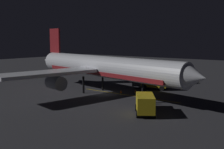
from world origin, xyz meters
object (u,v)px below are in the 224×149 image
object	(u,v)px
ground_crew_worker	(143,98)
traffic_cone_near_left	(135,92)
airliner	(100,67)
baggage_truck	(145,103)
catering_truck	(151,82)
traffic_cone_near_right	(121,92)

from	to	relation	value
ground_crew_worker	traffic_cone_near_left	distance (m)	8.64
traffic_cone_near_left	airliner	bearing A→B (deg)	-49.82
baggage_truck	catering_truck	world-z (taller)	catering_truck
catering_truck	ground_crew_worker	xyz separation A→B (m)	(11.67, 5.48, -0.41)
baggage_truck	traffic_cone_near_left	distance (m)	13.33
traffic_cone_near_right	catering_truck	bearing A→B (deg)	163.19
catering_truck	ground_crew_worker	size ratio (longest dim) A/B	3.89
airliner	catering_truck	bearing A→B (deg)	152.12
traffic_cone_near_right	airliner	bearing A→B (deg)	-50.74
airliner	ground_crew_worker	world-z (taller)	airliner
catering_truck	traffic_cone_near_right	xyz separation A→B (m)	(6.85, -2.07, -1.05)
baggage_truck	ground_crew_worker	distance (m)	4.71
catering_truck	traffic_cone_near_left	bearing A→B (deg)	-1.83
catering_truck	traffic_cone_near_right	world-z (taller)	catering_truck
catering_truck	ground_crew_worker	world-z (taller)	catering_truck
baggage_truck	ground_crew_worker	xyz separation A→B (m)	(-3.87, -2.66, -0.39)
traffic_cone_near_left	traffic_cone_near_right	distance (m)	2.54
airliner	traffic_cone_near_right	distance (m)	5.55
ground_crew_worker	traffic_cone_near_right	size ratio (longest dim) A/B	3.16
catering_truck	traffic_cone_near_left	size ratio (longest dim) A/B	12.30
ground_crew_worker	traffic_cone_near_right	world-z (taller)	ground_crew_worker
airliner	ground_crew_worker	bearing A→B (deg)	75.91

